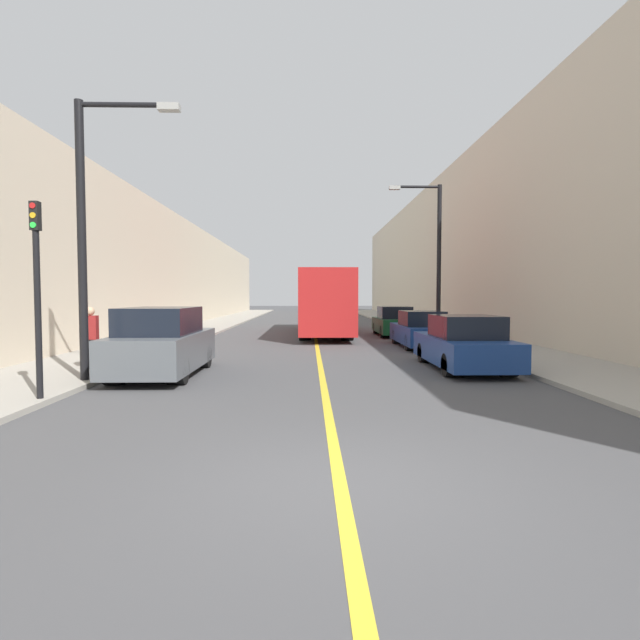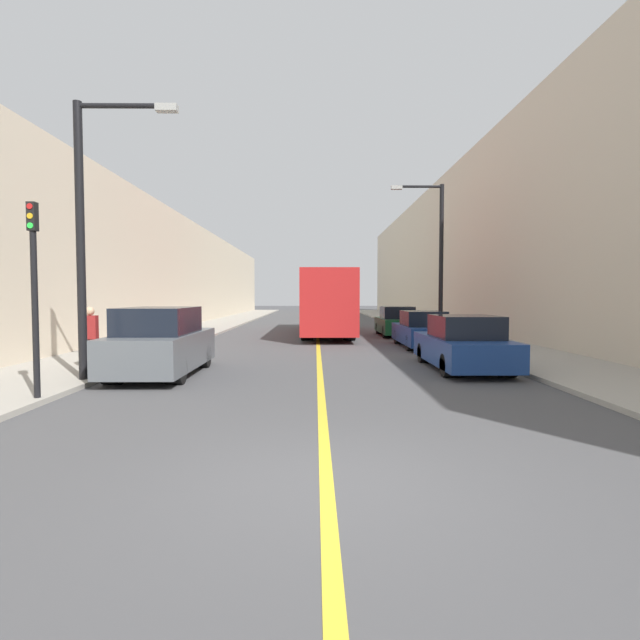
# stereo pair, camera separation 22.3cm
# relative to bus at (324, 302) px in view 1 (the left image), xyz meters

# --- Properties ---
(ground_plane) EXTENTS (200.00, 200.00, 0.00)m
(ground_plane) POSITION_rel_bus_xyz_m (-0.48, -21.86, -1.79)
(ground_plane) COLOR #474749
(sidewalk_left) EXTENTS (3.43, 72.00, 0.12)m
(sidewalk_left) POSITION_rel_bus_xyz_m (-7.55, 8.14, -1.73)
(sidewalk_left) COLOR #9E998E
(sidewalk_left) RESTS_ON ground
(sidewalk_right) EXTENTS (3.43, 72.00, 0.12)m
(sidewalk_right) POSITION_rel_bus_xyz_m (6.59, 8.14, -1.73)
(sidewalk_right) COLOR #9E998E
(sidewalk_right) RESTS_ON ground
(building_row_left) EXTENTS (4.00, 72.00, 7.38)m
(building_row_left) POSITION_rel_bus_xyz_m (-11.27, 8.14, 1.91)
(building_row_left) COLOR beige
(building_row_left) RESTS_ON ground
(building_row_right) EXTENTS (4.00, 72.00, 10.53)m
(building_row_right) POSITION_rel_bus_xyz_m (10.30, 8.14, 3.48)
(building_row_right) COLOR beige
(building_row_right) RESTS_ON ground
(road_center_line) EXTENTS (0.16, 72.00, 0.01)m
(road_center_line) POSITION_rel_bus_xyz_m (-0.48, 8.14, -1.78)
(road_center_line) COLOR gold
(road_center_line) RESTS_ON ground
(bus) EXTENTS (2.55, 12.40, 3.31)m
(bus) POSITION_rel_bus_xyz_m (0.00, 0.00, 0.00)
(bus) COLOR #AD1E1E
(bus) RESTS_ON ground
(parked_suv_left) EXTENTS (1.89, 4.52, 1.80)m
(parked_suv_left) POSITION_rel_bus_xyz_m (-4.67, -14.13, -0.95)
(parked_suv_left) COLOR #51565B
(parked_suv_left) RESTS_ON ground
(car_right_near) EXTENTS (1.89, 4.62, 1.55)m
(car_right_near) POSITION_rel_bus_xyz_m (3.61, -13.14, -1.09)
(car_right_near) COLOR navy
(car_right_near) RESTS_ON ground
(car_right_mid) EXTENTS (1.76, 4.60, 1.49)m
(car_right_mid) POSITION_rel_bus_xyz_m (3.76, -7.00, -1.11)
(car_right_mid) COLOR navy
(car_right_mid) RESTS_ON ground
(car_right_far) EXTENTS (1.78, 4.35, 1.55)m
(car_right_far) POSITION_rel_bus_xyz_m (3.66, -1.18, -1.09)
(car_right_far) COLOR #145128
(car_right_far) RESTS_ON ground
(street_lamp_left) EXTENTS (2.42, 0.24, 6.50)m
(street_lamp_left) POSITION_rel_bus_xyz_m (-5.90, -15.40, 2.08)
(street_lamp_left) COLOR black
(street_lamp_left) RESTS_ON sidewalk_left
(street_lamp_right) EXTENTS (2.42, 0.24, 7.06)m
(street_lamp_right) POSITION_rel_bus_xyz_m (4.96, -4.36, 2.36)
(street_lamp_right) COLOR black
(street_lamp_right) RESTS_ON sidewalk_right
(traffic_light) EXTENTS (0.16, 0.18, 3.78)m
(traffic_light) POSITION_rel_bus_xyz_m (-6.03, -17.56, 0.40)
(traffic_light) COLOR black
(traffic_light) RESTS_ON sidewalk_left
(pedestrian) EXTENTS (0.37, 0.24, 1.69)m
(pedestrian) POSITION_rel_bus_xyz_m (-6.71, -13.70, -0.79)
(pedestrian) COLOR #2D2D33
(pedestrian) RESTS_ON sidewalk_left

